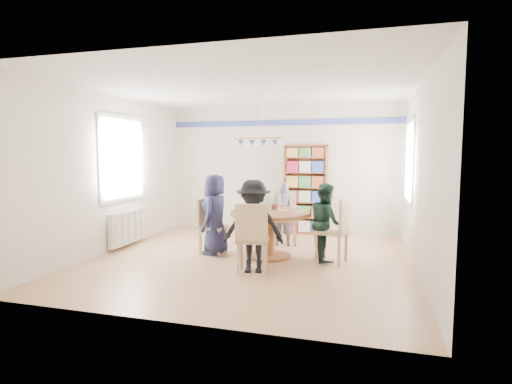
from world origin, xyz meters
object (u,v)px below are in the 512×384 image
(dining_table, at_px, (270,223))
(person_near, at_px, (253,226))
(chair_right, at_px, (337,227))
(person_left, at_px, (215,214))
(person_right, at_px, (326,222))
(chair_near, at_px, (252,235))
(person_far, at_px, (282,214))
(bookshelf, at_px, (305,190))
(radiator, at_px, (127,227))
(chair_far, at_px, (285,215))
(chair_left, at_px, (209,223))

(dining_table, relative_size, person_near, 0.98)
(chair_right, bearing_deg, person_left, 179.82)
(chair_right, bearing_deg, person_right, 156.50)
(chair_near, xyz_separation_m, person_far, (0.04, 1.84, 0.03))
(chair_near, bearing_deg, bookshelf, 84.79)
(radiator, bearing_deg, chair_far, 20.05)
(radiator, height_order, bookshelf, bookshelf)
(dining_table, xyz_separation_m, chair_far, (0.03, 1.04, -0.01))
(dining_table, relative_size, chair_near, 1.29)
(person_near, bearing_deg, person_far, 79.69)
(chair_right, bearing_deg, person_far, 139.35)
(chair_left, height_order, chair_near, chair_near)
(person_right, xyz_separation_m, person_far, (-0.87, 0.83, -0.03))
(person_right, bearing_deg, radiator, 69.57)
(chair_near, xyz_separation_m, bookshelf, (0.28, 3.07, 0.37))
(person_right, height_order, person_near, person_near)
(person_left, relative_size, person_near, 1.02)
(chair_left, bearing_deg, person_left, -24.14)
(chair_left, distance_m, person_right, 1.97)
(radiator, bearing_deg, dining_table, -1.02)
(chair_left, xyz_separation_m, person_near, (1.04, -0.89, 0.15))
(radiator, bearing_deg, bookshelf, 34.61)
(bookshelf, bearing_deg, chair_far, -102.34)
(chair_left, xyz_separation_m, chair_far, (1.11, 1.03, 0.03))
(chair_far, xyz_separation_m, bookshelf, (0.23, 1.04, 0.38))
(person_far, bearing_deg, dining_table, 72.57)
(person_right, bearing_deg, person_near, 114.03)
(bookshelf, bearing_deg, person_far, -100.85)
(dining_table, bearing_deg, chair_left, 179.20)
(chair_near, bearing_deg, dining_table, 88.91)
(chair_far, height_order, person_near, person_near)
(person_near, bearing_deg, chair_right, 28.05)
(chair_right, relative_size, person_left, 0.75)
(chair_left, distance_m, chair_far, 1.51)
(chair_left, height_order, bookshelf, bookshelf)
(chair_far, height_order, chair_near, chair_near)
(chair_right, relative_size, person_right, 0.82)
(radiator, bearing_deg, chair_right, -1.52)
(person_far, distance_m, bookshelf, 1.30)
(chair_far, distance_m, person_far, 0.20)
(dining_table, bearing_deg, bookshelf, 82.87)
(chair_right, distance_m, chair_near, 1.44)
(chair_far, height_order, person_right, person_right)
(person_near, bearing_deg, chair_near, -92.26)
(person_right, relative_size, person_near, 0.93)
(dining_table, xyz_separation_m, person_near, (-0.03, -0.87, 0.11))
(person_left, bearing_deg, chair_far, 140.78)
(person_far, bearing_deg, chair_right, 123.58)
(dining_table, relative_size, chair_right, 1.29)
(chair_far, xyz_separation_m, person_far, (-0.01, -0.19, 0.05))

